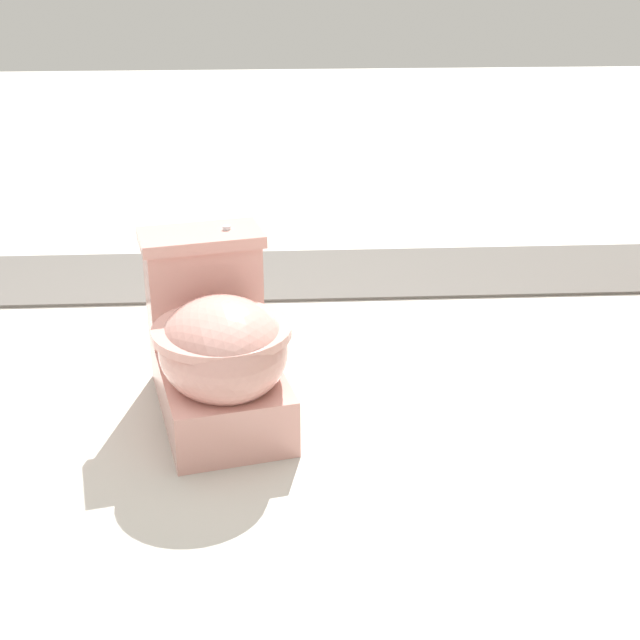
# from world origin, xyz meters

# --- Properties ---
(ground_plane) EXTENTS (14.00, 14.00, 0.00)m
(ground_plane) POSITION_xyz_m (0.00, 0.00, 0.00)
(ground_plane) COLOR beige
(gravel_strip) EXTENTS (0.56, 8.00, 0.01)m
(gravel_strip) POSITION_xyz_m (-1.22, 0.50, 0.01)
(gravel_strip) COLOR #605B56
(gravel_strip) RESTS_ON ground
(toilet) EXTENTS (0.70, 0.50, 0.52)m
(toilet) POSITION_xyz_m (-0.09, 0.01, 0.22)
(toilet) COLOR #E09E93
(toilet) RESTS_ON ground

